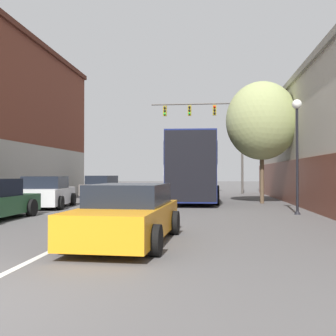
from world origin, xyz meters
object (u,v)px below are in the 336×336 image
Objects in this scene: hatchback_foreground at (128,214)px; street_tree_near at (262,121)px; parked_car_left_far at (103,187)px; bus at (192,166)px; street_lamp at (297,140)px; parked_car_left_near at (47,193)px; traffic_signal_gantry at (213,125)px.

hatchback_foreground is 13.77m from street_tree_near.
hatchback_foreground is 1.01× the size of parked_car_left_far.
street_lamp reaches higher than bus.
parked_car_left_near is at bearing 35.76° from hatchback_foreground.
parked_car_left_far is 11.89m from street_tree_near.
hatchback_foreground is 22.82m from traffic_signal_gantry.
bus is 7.26m from parked_car_left_far.
hatchback_foreground is 10.37m from parked_car_left_near.
traffic_signal_gantry reaches higher than street_tree_near.
hatchback_foreground is 18.31m from parked_car_left_far.
parked_car_left_near reaches higher than hatchback_foreground.
parked_car_left_near is 8.80m from parked_car_left_far.
parked_car_left_near is 0.54× the size of traffic_signal_gantry.
bus is 8.62m from street_lamp.
traffic_signal_gantry is at bearing -3.02° from hatchback_foreground.
traffic_signal_gantry reaches higher than street_lamp.
street_lamp is 5.87m from street_tree_near.
street_lamp reaches higher than hatchback_foreground.
street_lamp is (5.26, 6.76, 2.26)m from hatchback_foreground.
parked_car_left_near is 16.35m from traffic_signal_gantry.
parked_car_left_near is 11.32m from street_lamp.
parked_car_left_far is (-5.43, 17.48, 0.04)m from hatchback_foreground.
hatchback_foreground is at bearing -153.80° from parked_car_left_near.
hatchback_foreground is at bearing -95.63° from traffic_signal_gantry.
street_tree_near reaches higher than parked_car_left_near.
bus is 14.22m from hatchback_foreground.
bus is at bearing 155.68° from street_tree_near.
bus is 1.60× the size of street_tree_near.
parked_car_left_near is at bearing -176.52° from parked_car_left_far.
bus is 2.31× the size of hatchback_foreground.
parked_car_left_near reaches higher than parked_car_left_far.
parked_car_left_near is at bearing -120.17° from traffic_signal_gantry.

